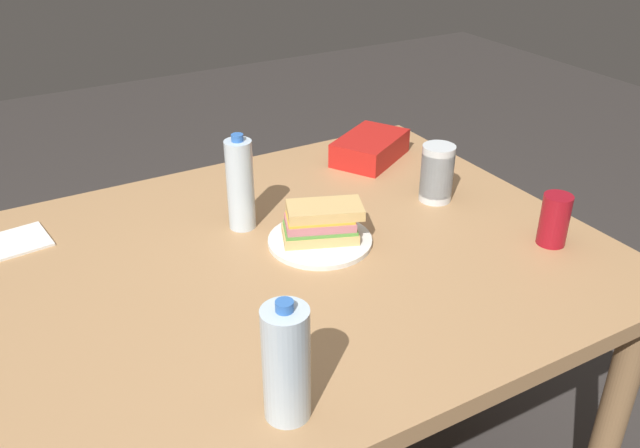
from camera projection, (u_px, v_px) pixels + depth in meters
dining_table at (287, 290)px, 1.54m from camera, size 1.40×1.10×0.76m
paper_plate at (320, 241)px, 1.55m from camera, size 0.24×0.24×0.01m
sandwich at (322, 222)px, 1.53m from camera, size 0.20×0.15×0.08m
soda_can_red at (554, 220)px, 1.52m from camera, size 0.07×0.07×0.12m
chip_bag at (370, 148)px, 1.96m from camera, size 0.27×0.25×0.07m
water_bottle_tall at (240, 184)px, 1.56m from camera, size 0.06×0.06×0.24m
plastic_cup_stack at (437, 173)px, 1.71m from camera, size 0.08×0.08×0.15m
water_bottle_spare at (286, 363)px, 1.03m from camera, size 0.08×0.08×0.22m
paper_napkin at (18, 241)px, 1.55m from camera, size 0.14×0.14×0.01m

